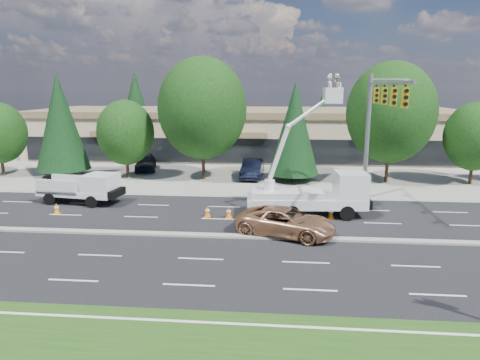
# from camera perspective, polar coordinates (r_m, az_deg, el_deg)

# --- Properties ---
(ground) EXTENTS (140.00, 140.00, 0.00)m
(ground) POSITION_cam_1_polar(r_m,az_deg,el_deg) (23.86, -3.88, -7.51)
(ground) COLOR black
(ground) RESTS_ON ground
(concrete_apron) EXTENTS (140.00, 22.00, 0.01)m
(concrete_apron) POSITION_cam_1_polar(r_m,az_deg,el_deg) (43.09, 0.21, 1.45)
(concrete_apron) COLOR gray
(concrete_apron) RESTS_ON ground
(road_median) EXTENTS (120.00, 0.55, 0.12)m
(road_median) POSITION_cam_1_polar(r_m,az_deg,el_deg) (23.84, -3.88, -7.37)
(road_median) COLOR gray
(road_median) RESTS_ON ground
(strip_mall) EXTENTS (50.40, 15.40, 5.50)m
(strip_mall) POSITION_cam_1_polar(r_m,az_deg,el_deg) (52.54, 1.13, 6.51)
(strip_mall) COLOR tan
(strip_mall) RESTS_ON ground
(tree_front_b) EXTENTS (4.75, 4.75, 9.36)m
(tree_front_b) POSITION_cam_1_polar(r_m,az_deg,el_deg) (42.12, -22.84, 7.15)
(tree_front_b) COLOR #332114
(tree_front_b) RESTS_ON ground
(tree_front_c) EXTENTS (5.07, 5.07, 7.03)m
(tree_front_c) POSITION_cam_1_polar(r_m,az_deg,el_deg) (39.77, -15.01, 6.12)
(tree_front_c) COLOR #332114
(tree_front_c) RESTS_ON ground
(tree_front_d) EXTENTS (7.73, 7.73, 10.72)m
(tree_front_d) POSITION_cam_1_polar(r_m,az_deg,el_deg) (37.80, -5.03, 9.48)
(tree_front_d) COLOR #332114
(tree_front_d) RESTS_ON ground
(tree_front_e) EXTENTS (4.34, 4.34, 8.55)m
(tree_front_e) POSITION_cam_1_polar(r_m,az_deg,el_deg) (37.37, 7.27, 6.80)
(tree_front_e) COLOR #332114
(tree_front_e) RESTS_ON ground
(tree_front_f) EXTENTS (7.40, 7.40, 10.27)m
(tree_front_f) POSITION_cam_1_polar(r_m,az_deg,el_deg) (38.41, 19.47, 8.49)
(tree_front_f) COLOR #332114
(tree_front_f) RESTS_ON ground
(tree_front_g) EXTENTS (5.00, 5.00, 6.94)m
(tree_front_g) POSITION_cam_1_polar(r_m,az_deg,el_deg) (40.85, 28.86, 5.11)
(tree_front_g) COLOR #332114
(tree_front_g) RESTS_ON ground
(tree_back_a) EXTENTS (5.33, 5.33, 10.51)m
(tree_back_a) POSITION_cam_1_polar(r_m,az_deg,el_deg) (67.75, -13.73, 9.82)
(tree_back_a) COLOR #332114
(tree_back_a) RESTS_ON ground
(tree_back_b) EXTENTS (5.32, 5.32, 10.49)m
(tree_back_b) POSITION_cam_1_polar(r_m,az_deg,el_deg) (64.67, -1.71, 10.05)
(tree_back_b) COLOR #332114
(tree_back_b) RESTS_ON ground
(tree_back_c) EXTENTS (3.76, 3.76, 7.42)m
(tree_back_c) POSITION_cam_1_polar(r_m,az_deg,el_deg) (64.63, 10.86, 8.38)
(tree_back_c) COLOR #332114
(tree_back_c) RESTS_ON ground
(tree_back_d) EXTENTS (4.86, 4.86, 9.58)m
(tree_back_d) POSITION_cam_1_polar(r_m,az_deg,el_deg) (66.84, 21.31, 8.89)
(tree_back_d) COLOR #332114
(tree_back_d) RESTS_ON ground
(signal_mast) EXTENTS (2.76, 10.16, 9.00)m
(signal_mast) POSITION_cam_1_polar(r_m,az_deg,el_deg) (30.00, 17.65, 7.85)
(signal_mast) COLOR gray
(signal_mast) RESTS_ON ground
(utility_pickup) EXTENTS (5.86, 2.86, 2.15)m
(utility_pickup) POSITION_cam_1_polar(r_m,az_deg,el_deg) (32.22, -20.08, -1.38)
(utility_pickup) COLOR silver
(utility_pickup) RESTS_ON ground
(bucket_truck) EXTENTS (7.61, 2.86, 8.86)m
(bucket_truck) POSITION_cam_1_polar(r_m,az_deg,el_deg) (27.52, 10.02, -1.01)
(bucket_truck) COLOR silver
(bucket_truck) RESTS_ON ground
(traffic_cone_a) EXTENTS (0.40, 0.40, 0.70)m
(traffic_cone_a) POSITION_cam_1_polar(r_m,az_deg,el_deg) (30.35, -23.26, -3.51)
(traffic_cone_a) COLOR orange
(traffic_cone_a) RESTS_ON ground
(traffic_cone_b) EXTENTS (0.40, 0.40, 0.70)m
(traffic_cone_b) POSITION_cam_1_polar(r_m,az_deg,el_deg) (27.30, -4.37, -4.21)
(traffic_cone_b) COLOR orange
(traffic_cone_b) RESTS_ON ground
(traffic_cone_c) EXTENTS (0.40, 0.40, 0.70)m
(traffic_cone_c) POSITION_cam_1_polar(r_m,az_deg,el_deg) (27.00, -1.52, -4.36)
(traffic_cone_c) COLOR orange
(traffic_cone_c) RESTS_ON ground
(traffic_cone_d) EXTENTS (0.40, 0.40, 0.70)m
(traffic_cone_d) POSITION_cam_1_polar(r_m,az_deg,el_deg) (27.48, 12.04, -4.34)
(traffic_cone_d) COLOR orange
(traffic_cone_d) RESTS_ON ground
(minivan) EXTENTS (6.02, 4.15, 1.53)m
(minivan) POSITION_cam_1_polar(r_m,az_deg,el_deg) (23.92, 6.10, -5.57)
(minivan) COLOR #B07C55
(minivan) RESTS_ON ground
(parked_car_west) EXTENTS (3.06, 5.17, 1.65)m
(parked_car_west) POSITION_cam_1_polar(r_m,az_deg,el_deg) (43.45, -12.49, 2.35)
(parked_car_west) COLOR black
(parked_car_west) RESTS_ON ground
(parked_car_east) EXTENTS (2.02, 5.17, 1.68)m
(parked_car_east) POSITION_cam_1_polar(r_m,az_deg,el_deg) (38.92, 1.67, 1.53)
(parked_car_east) COLOR black
(parked_car_east) RESTS_ON ground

